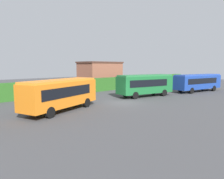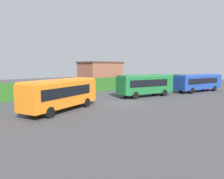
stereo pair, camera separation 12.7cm
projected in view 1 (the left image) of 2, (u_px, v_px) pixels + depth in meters
name	position (u px, v px, depth m)	size (l,w,h in m)	color
ground_plane	(123.00, 103.00, 25.68)	(110.95, 110.95, 0.00)	#424244
bus_orange	(61.00, 93.00, 20.78)	(9.17, 5.09, 3.16)	orange
bus_green	(145.00, 84.00, 30.53)	(9.03, 4.40, 3.21)	#19602D
bus_blue	(198.00, 82.00, 36.28)	(10.37, 4.35, 3.02)	navy
person_center	(176.00, 84.00, 39.74)	(0.48, 0.54, 1.85)	#4C6B47
hedge_row	(73.00, 87.00, 33.48)	(67.48, 1.50, 2.30)	#2A5F20
depot_building	(100.00, 75.00, 43.38)	(8.55, 5.39, 5.34)	brown
traffic_cone	(174.00, 84.00, 47.11)	(0.36, 0.36, 0.60)	orange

